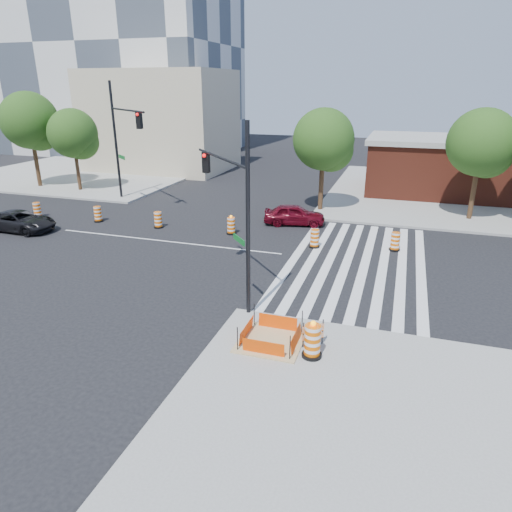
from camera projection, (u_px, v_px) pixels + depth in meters
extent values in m
plane|color=black|center=(166.00, 241.00, 26.55)|extent=(120.00, 120.00, 0.00)
cube|color=gray|center=(468.00, 195.00, 37.37)|extent=(22.00, 22.00, 0.15)
cube|color=gray|center=(95.00, 171.00, 47.73)|extent=(22.00, 22.00, 0.15)
cube|color=silver|center=(296.00, 256.00, 24.30)|extent=(0.45, 13.50, 0.01)
cube|color=silver|center=(313.00, 257.00, 24.04)|extent=(0.45, 13.50, 0.01)
cube|color=silver|center=(330.00, 259.00, 23.78)|extent=(0.45, 13.50, 0.01)
cube|color=silver|center=(347.00, 261.00, 23.52)|extent=(0.45, 13.50, 0.01)
cube|color=silver|center=(365.00, 263.00, 23.26)|extent=(0.45, 13.50, 0.01)
cube|color=silver|center=(383.00, 265.00, 23.00)|extent=(0.45, 13.50, 0.01)
cube|color=silver|center=(402.00, 267.00, 22.75)|extent=(0.45, 13.50, 0.01)
cube|color=silver|center=(421.00, 269.00, 22.49)|extent=(0.45, 13.50, 0.01)
cube|color=silver|center=(166.00, 241.00, 26.55)|extent=(14.00, 0.12, 0.01)
cube|color=tan|center=(271.00, 341.00, 15.88)|extent=(2.20, 2.20, 0.05)
cube|color=#E54404|center=(263.00, 348.00, 14.99)|extent=(1.44, 0.02, 0.55)
cube|color=#E54404|center=(278.00, 323.00, 16.59)|extent=(1.44, 0.02, 0.55)
cube|color=#E54404|center=(246.00, 331.00, 16.05)|extent=(0.02, 1.44, 0.55)
cube|color=#E54404|center=(296.00, 339.00, 15.53)|extent=(0.02, 1.44, 0.55)
cylinder|color=black|center=(237.00, 339.00, 15.19)|extent=(0.04, 0.04, 0.90)
cylinder|color=black|center=(290.00, 348.00, 14.67)|extent=(0.04, 0.04, 0.90)
cylinder|color=black|center=(254.00, 315.00, 16.79)|extent=(0.04, 0.04, 0.90)
cylinder|color=black|center=(302.00, 322.00, 16.27)|extent=(0.04, 0.04, 0.90)
cube|color=maroon|center=(472.00, 170.00, 36.65)|extent=(16.00, 8.00, 4.20)
cube|color=gray|center=(477.00, 141.00, 35.84)|extent=(16.50, 8.50, 0.40)
cube|color=#C2B694|center=(162.00, 121.00, 47.83)|extent=(14.00, 10.00, 10.00)
imported|color=#550713|center=(294.00, 215.00, 29.48)|extent=(4.17, 2.39, 1.33)
imported|color=black|center=(20.00, 221.00, 28.25)|extent=(4.50, 2.12, 1.24)
cylinder|color=black|center=(248.00, 223.00, 16.69)|extent=(0.16, 0.16, 7.28)
cylinder|color=black|center=(221.00, 158.00, 18.31)|extent=(3.75, 4.11, 0.11)
cube|color=black|center=(206.00, 162.00, 20.10)|extent=(0.29, 0.25, 0.91)
sphere|color=#FF0C0C|center=(204.00, 156.00, 19.83)|extent=(0.16, 0.16, 0.16)
cube|color=#0C591E|center=(239.00, 240.00, 17.79)|extent=(0.76, 0.83, 0.23)
cylinder|color=black|center=(116.00, 141.00, 34.91)|extent=(0.20, 0.20, 8.70)
cylinder|color=black|center=(127.00, 110.00, 31.53)|extent=(5.20, 4.15, 0.13)
cube|color=black|center=(139.00, 120.00, 29.94)|extent=(0.35, 0.30, 1.09)
sphere|color=#FF0C0C|center=(137.00, 114.00, 29.65)|extent=(0.20, 0.20, 0.20)
cube|color=#0C591E|center=(122.00, 157.00, 34.45)|extent=(1.05, 0.84, 0.27)
cylinder|color=black|center=(312.00, 355.00, 15.01)|extent=(0.67, 0.67, 0.11)
cylinder|color=#E55E04|center=(312.00, 340.00, 14.81)|extent=(0.54, 0.54, 1.06)
sphere|color=#FF990C|center=(313.00, 323.00, 14.60)|extent=(0.18, 0.18, 0.18)
cube|color=#E55E04|center=(313.00, 329.00, 15.42)|extent=(0.68, 0.50, 0.26)
cube|color=#E55E04|center=(313.00, 336.00, 15.53)|extent=(0.68, 0.50, 0.21)
cylinder|color=black|center=(303.00, 335.00, 15.39)|extent=(0.04, 0.04, 0.94)
cylinder|color=black|center=(323.00, 332.00, 15.59)|extent=(0.04, 0.04, 0.94)
cylinder|color=#382314|center=(36.00, 158.00, 39.59)|extent=(0.35, 0.35, 5.08)
sphere|color=#244B15|center=(29.00, 120.00, 38.47)|extent=(4.76, 4.76, 4.76)
sphere|color=#244B15|center=(39.00, 130.00, 38.89)|extent=(3.49, 3.49, 3.49)
sphere|color=#244B15|center=(24.00, 126.00, 38.57)|extent=(3.17, 3.17, 3.17)
cylinder|color=#382314|center=(77.00, 166.00, 38.26)|extent=(0.30, 0.30, 4.27)
sphere|color=#244B15|center=(73.00, 133.00, 37.32)|extent=(4.00, 4.00, 4.00)
sphere|color=#244B15|center=(81.00, 142.00, 37.67)|extent=(2.93, 2.93, 2.93)
sphere|color=#244B15|center=(68.00, 139.00, 37.40)|extent=(2.67, 2.67, 2.67)
cylinder|color=#382314|center=(321.00, 180.00, 32.14)|extent=(0.33, 0.33, 4.48)
sphere|color=#244B15|center=(324.00, 139.00, 31.16)|extent=(4.20, 4.20, 4.20)
sphere|color=#244B15|center=(331.00, 149.00, 31.53)|extent=(3.08, 3.08, 3.08)
sphere|color=#244B15|center=(317.00, 146.00, 31.24)|extent=(2.80, 2.80, 2.80)
cylinder|color=#382314|center=(474.00, 187.00, 29.80)|extent=(0.31, 0.31, 4.56)
sphere|color=#244B15|center=(482.00, 142.00, 28.80)|extent=(4.27, 4.27, 4.27)
sphere|color=#244B15|center=(487.00, 154.00, 29.17)|extent=(3.13, 3.13, 3.13)
sphere|color=#244B15|center=(474.00, 149.00, 28.88)|extent=(2.85, 2.85, 2.85)
cylinder|color=black|center=(38.00, 216.00, 31.33)|extent=(0.60, 0.60, 0.10)
cylinder|color=#E55E04|center=(37.00, 209.00, 31.16)|extent=(0.48, 0.48, 0.95)
cylinder|color=black|center=(99.00, 221.00, 30.34)|extent=(0.60, 0.60, 0.10)
cylinder|color=#E55E04|center=(98.00, 214.00, 30.16)|extent=(0.48, 0.48, 0.95)
cylinder|color=black|center=(159.00, 227.00, 29.05)|extent=(0.60, 0.60, 0.10)
cylinder|color=#E55E04|center=(158.00, 219.00, 28.88)|extent=(0.48, 0.48, 0.95)
cylinder|color=black|center=(231.00, 233.00, 27.84)|extent=(0.60, 0.60, 0.10)
cylinder|color=#E55E04|center=(231.00, 225.00, 27.67)|extent=(0.48, 0.48, 0.95)
sphere|color=#FF990C|center=(231.00, 216.00, 27.47)|extent=(0.16, 0.16, 0.16)
cylinder|color=black|center=(314.00, 246.00, 25.54)|extent=(0.60, 0.60, 0.10)
cylinder|color=#E55E04|center=(315.00, 238.00, 25.36)|extent=(0.48, 0.48, 0.95)
cylinder|color=black|center=(394.00, 250.00, 25.06)|extent=(0.60, 0.60, 0.10)
cylinder|color=#E55E04|center=(395.00, 241.00, 24.88)|extent=(0.48, 0.48, 0.95)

